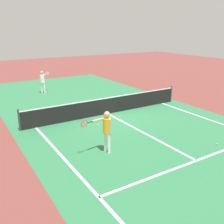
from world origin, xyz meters
The scene contains 10 objects.
ground_plane centered at (0.00, 0.00, 0.00)m, with size 60.00×60.00×0.00m, color brown.
court_surface_inbounds centered at (0.00, 0.00, 0.00)m, with size 10.62×24.40×0.00m, color #2D7247.
line_sideline_left centered at (-4.11, -5.95, 0.00)m, with size 0.10×11.89×0.01m, color white.
line_service_near centered at (0.00, -6.40, 0.00)m, with size 8.22×0.10×0.01m, color white.
line_center_service centered at (0.00, -3.20, 0.00)m, with size 0.10×6.40×0.01m, color white.
net centered at (0.00, 0.00, 0.49)m, with size 9.80×0.09×1.07m.
player_near centered at (-2.48, -4.07, 1.05)m, with size 1.23×0.42×1.69m.
player_far centered at (-1.63, 6.72, 1.05)m, with size 0.91×0.98×1.68m.
tennis_ball_mid_court centered at (1.80, -5.92, 0.03)m, with size 0.07×0.07×0.07m, color #CCE033.
tennis_ball_near_net centered at (-1.39, -1.34, 0.03)m, with size 0.07×0.07×0.07m, color #CCE033.
Camera 1 is at (-7.08, -11.95, 4.66)m, focal length 41.14 mm.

